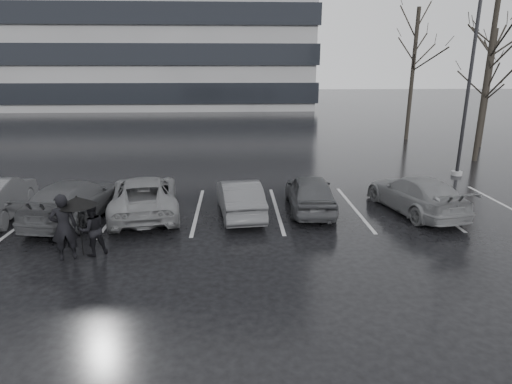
{
  "coord_description": "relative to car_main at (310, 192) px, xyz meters",
  "views": [
    {
      "loc": [
        -0.85,
        -11.89,
        4.95
      ],
      "look_at": [
        -0.21,
        1.0,
        1.1
      ],
      "focal_mm": 30.0,
      "sensor_mm": 36.0,
      "label": 1
    }
  ],
  "objects": [
    {
      "name": "car_east",
      "position": [
        3.64,
        -0.34,
        -0.01
      ],
      "size": [
        2.63,
        4.62,
        1.26
      ],
      "primitive_type": "imported",
      "rotation": [
        0.0,
        0.0,
        3.35
      ],
      "color": "#4B4B4E",
      "rests_on": "ground"
    },
    {
      "name": "car_west_b",
      "position": [
        -5.74,
        -0.08,
        0.01
      ],
      "size": [
        2.95,
        5.0,
        1.3
      ],
      "primitive_type": "imported",
      "rotation": [
        0.0,
        0.0,
        3.32
      ],
      "color": "#4B4B4E",
      "rests_on": "ground"
    },
    {
      "name": "pedestrian_right",
      "position": [
        -6.46,
        -3.4,
        0.09
      ],
      "size": [
        0.9,
        0.86,
        1.46
      ],
      "primitive_type": "imported",
      "rotation": [
        0.0,
        0.0,
        3.73
      ],
      "color": "black",
      "rests_on": "ground"
    },
    {
      "name": "lamp_post",
      "position": [
        7.71,
        4.61,
        3.35
      ],
      "size": [
        0.48,
        0.48,
        8.72
      ],
      "rotation": [
        0.0,
        0.0,
        0.25
      ],
      "color": "gray",
      "rests_on": "ground"
    },
    {
      "name": "car_west_a",
      "position": [
        -2.48,
        -0.36,
        -0.03
      ],
      "size": [
        1.72,
        3.84,
        1.22
      ],
      "primitive_type": "imported",
      "rotation": [
        0.0,
        0.0,
        3.26
      ],
      "color": "#2B2B2D",
      "rests_on": "ground"
    },
    {
      "name": "umbrella",
      "position": [
        -6.75,
        -3.44,
        0.89
      ],
      "size": [
        1.0,
        1.0,
        1.69
      ],
      "color": "black",
      "rests_on": "ground"
    },
    {
      "name": "ground",
      "position": [
        -1.76,
        -2.37,
        -0.65
      ],
      "size": [
        160.0,
        160.0,
        0.0
      ],
      "primitive_type": "plane",
      "color": "black",
      "rests_on": "ground"
    },
    {
      "name": "stall_stripes",
      "position": [
        -2.56,
        0.13,
        -0.64
      ],
      "size": [
        19.72,
        5.0,
        0.0
      ],
      "color": "#A3A3A6",
      "rests_on": "ground"
    },
    {
      "name": "car_west_c",
      "position": [
        -7.94,
        -0.47,
        0.01
      ],
      "size": [
        2.6,
        4.78,
        1.32
      ],
      "primitive_type": "imported",
      "rotation": [
        0.0,
        0.0,
        2.97
      ],
      "color": "black",
      "rests_on": "ground"
    },
    {
      "name": "car_main",
      "position": [
        0.0,
        0.0,
        0.0
      ],
      "size": [
        1.66,
        3.84,
        1.29
      ],
      "primitive_type": "imported",
      "rotation": [
        0.0,
        0.0,
        3.11
      ],
      "color": "black",
      "rests_on": "ground"
    },
    {
      "name": "tree_north",
      "position": [
        9.24,
        14.63,
        3.6
      ],
      "size": [
        0.26,
        0.26,
        8.5
      ],
      "primitive_type": "cylinder",
      "color": "black",
      "rests_on": "ground"
    },
    {
      "name": "pedestrian_left",
      "position": [
        -7.08,
        -3.66,
        0.26
      ],
      "size": [
        0.77,
        0.64,
        1.8
      ],
      "primitive_type": "imported",
      "rotation": [
        0.0,
        0.0,
        3.5
      ],
      "color": "black",
      "rests_on": "ground"
    },
    {
      "name": "tree_ne",
      "position": [
        12.74,
        11.63,
        2.85
      ],
      "size": [
        0.26,
        0.26,
        7.0
      ],
      "primitive_type": "cylinder",
      "color": "black",
      "rests_on": "ground"
    },
    {
      "name": "tree_east",
      "position": [
        10.24,
        7.63,
        3.35
      ],
      "size": [
        0.26,
        0.26,
        8.0
      ],
      "primitive_type": "cylinder",
      "color": "black",
      "rests_on": "ground"
    }
  ]
}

